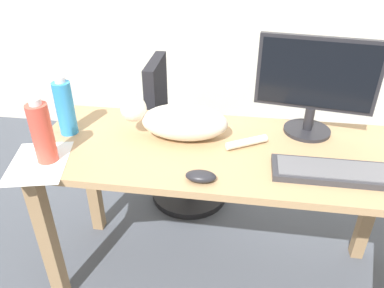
% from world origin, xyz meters
% --- Properties ---
extents(ground_plane, '(8.00, 8.00, 0.00)m').
position_xyz_m(ground_plane, '(0.00, 0.00, 0.00)').
color(ground_plane, '#474C56').
extents(desk, '(1.57, 0.60, 0.75)m').
position_xyz_m(desk, '(0.00, 0.00, 0.64)').
color(desk, tan).
rests_on(desk, ground_plane).
extents(office_chair, '(0.48, 0.48, 0.90)m').
position_xyz_m(office_chair, '(-0.29, 0.61, 0.39)').
color(office_chair, black).
rests_on(office_chair, ground_plane).
extents(monitor, '(0.48, 0.20, 0.41)m').
position_xyz_m(monitor, '(0.34, 0.19, 0.98)').
color(monitor, '#232328').
rests_on(monitor, desk).
extents(keyboard, '(0.44, 0.15, 0.03)m').
position_xyz_m(keyboard, '(0.40, -0.13, 0.77)').
color(keyboard, '#333338').
rests_on(keyboard, desk).
extents(cat, '(0.61, 0.19, 0.20)m').
position_xyz_m(cat, '(-0.20, 0.06, 0.84)').
color(cat, silver).
rests_on(cat, desk).
extents(computer_mouse, '(0.11, 0.06, 0.04)m').
position_xyz_m(computer_mouse, '(-0.07, -0.23, 0.77)').
color(computer_mouse, '#232328').
rests_on(computer_mouse, desk).
extents(paper_sheet, '(0.28, 0.34, 0.00)m').
position_xyz_m(paper_sheet, '(-0.69, -0.21, 0.76)').
color(paper_sheet, white).
rests_on(paper_sheet, desk).
extents(water_bottle, '(0.08, 0.08, 0.26)m').
position_xyz_m(water_bottle, '(-0.67, -0.19, 0.87)').
color(water_bottle, '#D84C3D').
rests_on(water_bottle, desk).
extents(spray_bottle, '(0.08, 0.08, 0.26)m').
position_xyz_m(spray_bottle, '(-0.68, 0.03, 0.87)').
color(spray_bottle, '#2D8CD1').
rests_on(spray_bottle, desk).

